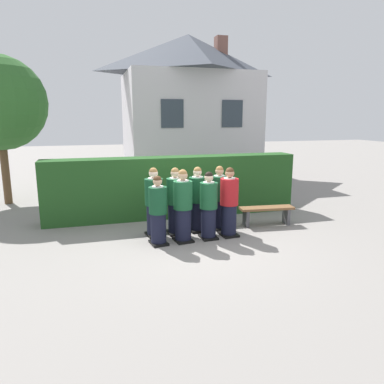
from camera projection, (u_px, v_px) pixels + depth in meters
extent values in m
plane|color=gray|center=(195.00, 239.00, 8.22)|extent=(60.00, 60.00, 0.00)
cylinder|color=black|center=(158.00, 229.00, 7.84)|extent=(0.34, 0.34, 0.70)
cube|color=black|center=(159.00, 243.00, 7.91)|extent=(0.41, 0.48, 0.05)
cylinder|color=#144728|center=(158.00, 200.00, 7.71)|extent=(0.40, 0.40, 0.58)
cylinder|color=white|center=(158.00, 187.00, 7.65)|extent=(0.25, 0.25, 0.03)
cube|color=#236038|center=(155.00, 193.00, 7.86)|extent=(0.04, 0.02, 0.25)
sphere|color=tan|center=(158.00, 182.00, 7.63)|extent=(0.20, 0.20, 0.20)
sphere|color=#472D19|center=(157.00, 180.00, 7.62)|extent=(0.18, 0.18, 0.18)
cube|color=white|center=(154.00, 202.00, 7.96)|extent=(0.15, 0.03, 0.20)
cylinder|color=black|center=(183.00, 225.00, 8.03)|extent=(0.36, 0.36, 0.75)
cube|color=black|center=(183.00, 240.00, 8.10)|extent=(0.44, 0.51, 0.05)
cylinder|color=#19512D|center=(183.00, 195.00, 7.89)|extent=(0.42, 0.42, 0.62)
cylinder|color=white|center=(183.00, 181.00, 7.83)|extent=(0.26, 0.26, 0.03)
cube|color=gold|center=(179.00, 188.00, 8.05)|extent=(0.04, 0.02, 0.27)
sphere|color=tan|center=(183.00, 175.00, 7.80)|extent=(0.21, 0.21, 0.21)
sphere|color=olive|center=(183.00, 174.00, 7.79)|extent=(0.20, 0.20, 0.20)
cube|color=white|center=(178.00, 197.00, 8.16)|extent=(0.15, 0.03, 0.20)
cylinder|color=black|center=(208.00, 223.00, 8.23)|extent=(0.34, 0.34, 0.71)
cube|color=black|center=(208.00, 237.00, 8.30)|extent=(0.38, 0.46, 0.05)
cylinder|color=#19512D|center=(209.00, 195.00, 8.10)|extent=(0.40, 0.40, 0.59)
cylinder|color=white|center=(209.00, 182.00, 8.03)|extent=(0.25, 0.25, 0.03)
cube|color=gold|center=(206.00, 189.00, 8.25)|extent=(0.04, 0.01, 0.26)
sphere|color=beige|center=(209.00, 177.00, 8.01)|extent=(0.20, 0.20, 0.20)
sphere|color=black|center=(209.00, 176.00, 8.00)|extent=(0.19, 0.19, 0.19)
cylinder|color=black|center=(229.00, 220.00, 8.41)|extent=(0.36, 0.36, 0.75)
cube|color=black|center=(228.00, 234.00, 8.49)|extent=(0.41, 0.49, 0.05)
cylinder|color=#AD191E|center=(229.00, 192.00, 8.28)|extent=(0.42, 0.42, 0.62)
cylinder|color=white|center=(230.00, 178.00, 8.21)|extent=(0.26, 0.26, 0.03)
cube|color=gold|center=(226.00, 185.00, 8.43)|extent=(0.04, 0.01, 0.27)
sphere|color=tan|center=(230.00, 173.00, 8.19)|extent=(0.21, 0.21, 0.21)
sphere|color=#472D19|center=(230.00, 172.00, 8.18)|extent=(0.19, 0.19, 0.19)
cube|color=white|center=(224.00, 193.00, 8.54)|extent=(0.15, 0.02, 0.20)
cylinder|color=black|center=(154.00, 220.00, 8.41)|extent=(0.36, 0.36, 0.74)
cube|color=black|center=(155.00, 234.00, 8.48)|extent=(0.43, 0.51, 0.05)
cylinder|color=#144728|center=(154.00, 192.00, 8.27)|extent=(0.42, 0.42, 0.62)
cylinder|color=white|center=(154.00, 179.00, 8.21)|extent=(0.26, 0.26, 0.03)
cube|color=#236038|center=(151.00, 185.00, 8.43)|extent=(0.04, 0.02, 0.27)
sphere|color=beige|center=(153.00, 173.00, 8.18)|extent=(0.21, 0.21, 0.21)
sphere|color=olive|center=(153.00, 172.00, 8.18)|extent=(0.19, 0.19, 0.19)
cube|color=white|center=(150.00, 194.00, 8.53)|extent=(0.15, 0.03, 0.20)
cylinder|color=black|center=(176.00, 219.00, 8.55)|extent=(0.35, 0.35, 0.73)
cube|color=black|center=(176.00, 232.00, 8.62)|extent=(0.37, 0.46, 0.05)
cylinder|color=#19512D|center=(175.00, 191.00, 8.42)|extent=(0.42, 0.42, 0.61)
cylinder|color=white|center=(175.00, 178.00, 8.35)|extent=(0.26, 0.26, 0.03)
cube|color=navy|center=(173.00, 185.00, 8.58)|extent=(0.04, 0.01, 0.27)
sphere|color=beige|center=(175.00, 173.00, 8.33)|extent=(0.21, 0.21, 0.21)
sphere|color=olive|center=(175.00, 172.00, 8.32)|extent=(0.19, 0.19, 0.19)
cylinder|color=black|center=(197.00, 216.00, 8.77)|extent=(0.35, 0.35, 0.73)
cube|color=black|center=(197.00, 230.00, 8.84)|extent=(0.37, 0.45, 0.05)
cylinder|color=#144728|center=(197.00, 190.00, 8.63)|extent=(0.41, 0.41, 0.60)
cylinder|color=white|center=(197.00, 177.00, 8.57)|extent=(0.26, 0.26, 0.03)
cube|color=gold|center=(195.00, 183.00, 8.79)|extent=(0.04, 0.01, 0.27)
sphere|color=beige|center=(198.00, 172.00, 8.54)|extent=(0.21, 0.21, 0.21)
sphere|color=olive|center=(198.00, 171.00, 8.54)|extent=(0.19, 0.19, 0.19)
cylinder|color=black|center=(219.00, 214.00, 8.96)|extent=(0.35, 0.35, 0.73)
cube|color=black|center=(219.00, 227.00, 9.03)|extent=(0.42, 0.50, 0.05)
cylinder|color=#144728|center=(219.00, 188.00, 8.82)|extent=(0.41, 0.41, 0.60)
cylinder|color=white|center=(219.00, 176.00, 8.76)|extent=(0.25, 0.25, 0.03)
cube|color=#236038|center=(216.00, 182.00, 8.97)|extent=(0.04, 0.02, 0.26)
sphere|color=tan|center=(220.00, 171.00, 8.73)|extent=(0.21, 0.21, 0.21)
sphere|color=olive|center=(220.00, 170.00, 8.73)|extent=(0.19, 0.19, 0.19)
cube|color=white|center=(214.00, 190.00, 9.08)|extent=(0.15, 0.03, 0.20)
cube|color=#214C1E|center=(174.00, 187.00, 10.03)|extent=(7.00, 0.70, 1.68)
cube|color=silver|center=(188.00, 126.00, 16.61)|extent=(5.61, 4.44, 4.64)
pyramid|color=#424751|center=(188.00, 54.00, 15.96)|extent=(5.94, 4.70, 1.68)
cube|color=brown|center=(221.00, 54.00, 16.36)|extent=(0.50, 0.50, 1.51)
cube|color=#2D3842|center=(172.00, 114.00, 14.05)|extent=(0.90, 0.04, 1.10)
cube|color=#2D3842|center=(232.00, 114.00, 14.73)|extent=(0.90, 0.04, 1.10)
cylinder|color=brown|center=(6.00, 176.00, 11.45)|extent=(0.24, 0.24, 1.81)
cube|color=brown|center=(267.00, 208.00, 9.22)|extent=(1.43, 0.49, 0.06)
cube|color=#4C4C51|center=(246.00, 218.00, 9.17)|extent=(0.11, 0.33, 0.42)
cube|color=#4C4C51|center=(286.00, 216.00, 9.36)|extent=(0.11, 0.33, 0.42)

